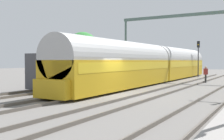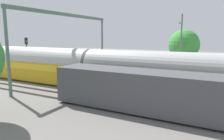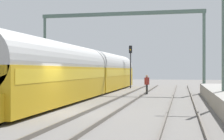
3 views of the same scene
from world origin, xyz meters
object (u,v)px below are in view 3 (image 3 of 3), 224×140
Objects in this scene: passenger_train at (89,72)px; freight_car at (6,80)px; railway_signal_far at (131,61)px; person_crossing at (147,83)px; catenary_gantry at (120,32)px.

freight_car is (-3.96, -6.93, -0.50)m from passenger_train.
freight_car is 19.34m from railway_signal_far.
catenary_gantry reaches higher than person_crossing.
person_crossing is at bearing 20.58° from passenger_train.
catenary_gantry is at bearing -89.50° from railway_signal_far.
catenary_gantry is at bearing 62.39° from freight_car.
passenger_train is 2.02× the size of catenary_gantry.
person_crossing is (4.84, 1.82, -0.94)m from passenger_train.
railway_signal_far reaches higher than freight_car.
passenger_train is at bearing 145.19° from person_crossing.
catenary_gantry reaches higher than freight_car.
railway_signal_far is at bearing 51.54° from person_crossing.
passenger_train is 6.49× the size of railway_signal_far.
catenary_gantry reaches higher than passenger_train.
passenger_train is 2.53× the size of freight_car.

